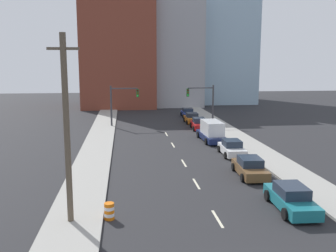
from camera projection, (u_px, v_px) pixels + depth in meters
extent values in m
cube|color=#9E9B93|center=(106.00, 119.00, 58.05)|extent=(3.14, 92.09, 0.17)
cube|color=#9E9B93|center=(206.00, 117.00, 59.87)|extent=(3.14, 92.09, 0.17)
cube|color=beige|center=(217.00, 219.00, 20.89)|extent=(0.16, 2.40, 0.01)
cube|color=beige|center=(196.00, 184.00, 26.95)|extent=(0.16, 2.40, 0.01)
cube|color=beige|center=(184.00, 163.00, 32.52)|extent=(0.16, 2.40, 0.01)
cube|color=beige|center=(173.00, 145.00, 39.75)|extent=(0.16, 2.40, 0.01)
cube|color=beige|center=(166.00, 134.00, 45.84)|extent=(0.16, 2.40, 0.01)
cube|color=brown|center=(118.00, 54.00, 75.00)|extent=(14.00, 16.00, 20.95)
cube|color=#99999E|center=(168.00, 54.00, 80.12)|extent=(12.00, 20.00, 21.03)
cube|color=#99B7CC|center=(218.00, 16.00, 83.97)|extent=(13.00, 20.00, 38.25)
cylinder|color=#38383D|center=(111.00, 106.00, 50.62)|extent=(0.24, 0.24, 5.61)
cylinder|color=#38383D|center=(124.00, 89.00, 50.43)|extent=(3.58, 0.16, 0.16)
cube|color=#194C1E|center=(138.00, 93.00, 50.74)|extent=(0.34, 0.32, 1.10)
cylinder|color=#4C0C0C|center=(138.00, 91.00, 50.52)|extent=(0.22, 0.04, 0.22)
cylinder|color=#593F0C|center=(138.00, 93.00, 50.58)|extent=(0.22, 0.04, 0.22)
cylinder|color=#26E53F|center=(138.00, 96.00, 50.63)|extent=(0.22, 0.04, 0.22)
cylinder|color=#38383D|center=(213.00, 105.00, 52.24)|extent=(0.24, 0.24, 5.61)
cylinder|color=#38383D|center=(201.00, 88.00, 51.64)|extent=(3.58, 0.16, 0.16)
cube|color=#194C1E|center=(188.00, 93.00, 51.54)|extent=(0.34, 0.32, 1.10)
cylinder|color=#4C0C0C|center=(188.00, 90.00, 51.31)|extent=(0.22, 0.04, 0.22)
cylinder|color=#593F0C|center=(188.00, 93.00, 51.37)|extent=(0.22, 0.04, 0.22)
cylinder|color=#26E53F|center=(188.00, 95.00, 51.43)|extent=(0.22, 0.04, 0.22)
cylinder|color=brown|center=(67.00, 132.00, 19.45)|extent=(0.32, 0.32, 10.11)
cube|color=brown|center=(63.00, 49.00, 18.75)|extent=(1.60, 0.14, 0.14)
cylinder|color=orange|center=(109.00, 218.00, 20.80)|extent=(0.56, 0.56, 0.19)
cylinder|color=white|center=(109.00, 214.00, 20.76)|extent=(0.56, 0.56, 0.19)
cylinder|color=orange|center=(109.00, 211.00, 20.73)|extent=(0.56, 0.56, 0.19)
cylinder|color=white|center=(109.00, 208.00, 20.70)|extent=(0.56, 0.56, 0.19)
cylinder|color=orange|center=(109.00, 205.00, 20.67)|extent=(0.56, 0.56, 0.19)
cube|color=#196B75|center=(291.00, 201.00, 22.16)|extent=(1.99, 4.87, 0.68)
cube|color=#1E2838|center=(292.00, 190.00, 22.05)|extent=(1.66, 2.22, 0.63)
cylinder|color=black|center=(267.00, 195.00, 23.59)|extent=(0.25, 0.70, 0.69)
cylinder|color=black|center=(296.00, 195.00, 23.72)|extent=(0.25, 0.70, 0.69)
cylinder|color=black|center=(285.00, 214.00, 20.67)|extent=(0.25, 0.70, 0.69)
cylinder|color=black|center=(317.00, 213.00, 20.80)|extent=(0.25, 0.70, 0.69)
cube|color=brown|center=(250.00, 169.00, 28.80)|extent=(2.07, 4.74, 0.67)
cube|color=#1E2838|center=(250.00, 161.00, 28.70)|extent=(1.71, 2.18, 0.61)
cylinder|color=black|center=(233.00, 167.00, 30.20)|extent=(0.25, 0.63, 0.62)
cylinder|color=black|center=(256.00, 167.00, 30.31)|extent=(0.25, 0.63, 0.62)
cylinder|color=black|center=(243.00, 178.00, 27.36)|extent=(0.25, 0.63, 0.62)
cylinder|color=black|center=(268.00, 177.00, 27.47)|extent=(0.25, 0.63, 0.62)
cube|color=silver|center=(232.00, 150.00, 35.30)|extent=(1.87, 4.30, 0.67)
cube|color=#1E2838|center=(232.00, 143.00, 35.20)|extent=(1.61, 1.95, 0.61)
cylinder|color=black|center=(219.00, 149.00, 36.55)|extent=(0.24, 0.65, 0.64)
cylinder|color=black|center=(237.00, 148.00, 36.71)|extent=(0.24, 0.65, 0.64)
cylinder|color=black|center=(226.00, 155.00, 33.95)|extent=(0.24, 0.65, 0.64)
cylinder|color=black|center=(245.00, 155.00, 34.12)|extent=(0.24, 0.65, 0.64)
cube|color=#141E47|center=(211.00, 136.00, 41.88)|extent=(2.23, 6.31, 0.61)
cube|color=silver|center=(212.00, 128.00, 41.40)|extent=(1.92, 3.93, 1.47)
cylinder|color=black|center=(198.00, 135.00, 43.65)|extent=(0.24, 0.69, 0.69)
cylinder|color=black|center=(216.00, 134.00, 43.95)|extent=(0.24, 0.69, 0.69)
cylinder|color=black|center=(206.00, 141.00, 39.86)|extent=(0.24, 0.69, 0.69)
cylinder|color=black|center=(225.00, 141.00, 40.16)|extent=(0.24, 0.69, 0.69)
cube|color=red|center=(199.00, 125.00, 49.20)|extent=(1.89, 4.66, 0.69)
cube|color=#1E2838|center=(199.00, 120.00, 49.09)|extent=(1.58, 2.13, 0.64)
cylinder|color=black|center=(191.00, 125.00, 50.56)|extent=(0.25, 0.70, 0.69)
cylinder|color=black|center=(204.00, 125.00, 50.70)|extent=(0.25, 0.70, 0.69)
cylinder|color=black|center=(194.00, 129.00, 47.76)|extent=(0.25, 0.70, 0.69)
cylinder|color=black|center=(208.00, 128.00, 47.89)|extent=(0.25, 0.70, 0.69)
cube|color=orange|center=(192.00, 119.00, 54.44)|extent=(1.82, 4.45, 0.69)
cube|color=#1E2838|center=(192.00, 115.00, 54.33)|extent=(1.59, 2.01, 0.62)
cylinder|color=black|center=(184.00, 120.00, 55.72)|extent=(0.22, 0.60, 0.60)
cylinder|color=black|center=(196.00, 119.00, 55.92)|extent=(0.22, 0.60, 0.60)
cylinder|color=black|center=(187.00, 122.00, 53.03)|extent=(0.22, 0.60, 0.60)
cylinder|color=black|center=(200.00, 122.00, 53.23)|extent=(0.22, 0.60, 0.60)
cube|color=navy|center=(188.00, 114.00, 60.68)|extent=(1.88, 4.44, 0.64)
cube|color=#1E2838|center=(188.00, 110.00, 60.58)|extent=(1.60, 2.02, 0.58)
cylinder|color=black|center=(181.00, 114.00, 61.97)|extent=(0.24, 0.61, 0.61)
cylinder|color=black|center=(192.00, 114.00, 62.13)|extent=(0.24, 0.61, 0.61)
cylinder|color=black|center=(183.00, 116.00, 59.30)|extent=(0.24, 0.61, 0.61)
cylinder|color=black|center=(195.00, 116.00, 59.45)|extent=(0.24, 0.61, 0.61)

